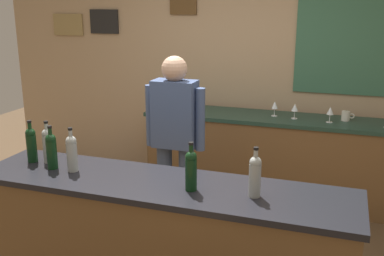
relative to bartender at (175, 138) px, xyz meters
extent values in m
cube|color=tan|center=(0.24, 1.52, 0.46)|extent=(6.00, 0.06, 2.80)
cube|color=#997F4C|center=(-1.96, 1.48, 0.83)|extent=(0.40, 0.02, 0.26)
cube|color=black|center=(-1.46, 1.48, 0.88)|extent=(0.37, 0.02, 0.28)
cube|color=brown|center=(-0.46, 1.48, 1.10)|extent=(0.31, 0.02, 0.27)
cube|color=#38664C|center=(1.42, 1.48, 0.91)|extent=(1.26, 0.02, 1.47)
cube|color=brown|center=(0.24, -0.91, -0.50)|extent=(2.45, 0.57, 0.88)
cube|color=black|center=(0.24, -0.91, -0.04)|extent=(2.50, 0.60, 0.04)
cube|color=brown|center=(0.64, 1.14, -0.51)|extent=(2.62, 0.53, 0.86)
cube|color=#1E382D|center=(0.64, 1.14, -0.06)|extent=(2.67, 0.56, 0.04)
cylinder|color=#384766|center=(0.10, 0.00, -0.51)|extent=(0.13, 0.13, 0.86)
cylinder|color=#384766|center=(-0.10, 0.00, -0.51)|extent=(0.13, 0.13, 0.86)
cube|color=#3F517A|center=(0.00, 0.00, 0.20)|extent=(0.36, 0.20, 0.56)
sphere|color=tan|center=(0.00, 0.00, 0.58)|extent=(0.21, 0.21, 0.21)
cylinder|color=#3F517A|center=(0.22, 0.00, 0.17)|extent=(0.08, 0.08, 0.52)
cylinder|color=#3F517A|center=(-0.22, 0.00, 0.17)|extent=(0.08, 0.08, 0.52)
cylinder|color=black|center=(-0.78, -0.84, 0.08)|extent=(0.07, 0.07, 0.20)
sphere|color=black|center=(-0.78, -0.84, 0.20)|extent=(0.07, 0.07, 0.07)
cylinder|color=black|center=(-0.78, -0.84, 0.23)|extent=(0.03, 0.03, 0.09)
cylinder|color=black|center=(-0.78, -0.84, 0.28)|extent=(0.03, 0.03, 0.02)
cylinder|color=#999E99|center=(-0.66, -0.81, 0.08)|extent=(0.07, 0.07, 0.20)
sphere|color=#999E99|center=(-0.66, -0.81, 0.20)|extent=(0.07, 0.07, 0.07)
cylinder|color=#999E99|center=(-0.66, -0.81, 0.23)|extent=(0.03, 0.03, 0.09)
cylinder|color=black|center=(-0.66, -0.81, 0.28)|extent=(0.03, 0.03, 0.02)
cylinder|color=black|center=(-0.56, -0.91, 0.08)|extent=(0.07, 0.07, 0.20)
sphere|color=black|center=(-0.56, -0.91, 0.20)|extent=(0.07, 0.07, 0.07)
cylinder|color=black|center=(-0.56, -0.91, 0.23)|extent=(0.03, 0.03, 0.09)
cylinder|color=black|center=(-0.56, -0.91, 0.28)|extent=(0.03, 0.03, 0.02)
cylinder|color=#999E99|center=(-0.40, -0.91, 0.08)|extent=(0.07, 0.07, 0.20)
sphere|color=#999E99|center=(-0.40, -0.91, 0.20)|extent=(0.07, 0.07, 0.07)
cylinder|color=#999E99|center=(-0.40, -0.91, 0.23)|extent=(0.03, 0.03, 0.09)
cylinder|color=black|center=(-0.40, -0.91, 0.28)|extent=(0.03, 0.03, 0.02)
cylinder|color=black|center=(0.47, -0.96, 0.08)|extent=(0.07, 0.07, 0.20)
sphere|color=black|center=(0.47, -0.96, 0.20)|extent=(0.07, 0.07, 0.07)
cylinder|color=black|center=(0.47, -0.96, 0.23)|extent=(0.03, 0.03, 0.09)
cylinder|color=black|center=(0.47, -0.96, 0.28)|extent=(0.03, 0.03, 0.02)
cylinder|color=#999E99|center=(0.86, -0.93, 0.08)|extent=(0.07, 0.07, 0.20)
sphere|color=#999E99|center=(0.86, -0.93, 0.20)|extent=(0.07, 0.07, 0.07)
cylinder|color=#999E99|center=(0.86, -0.93, 0.23)|extent=(0.03, 0.03, 0.09)
cylinder|color=black|center=(0.86, -0.93, 0.28)|extent=(0.03, 0.03, 0.02)
cylinder|color=silver|center=(0.65, 1.16, -0.03)|extent=(0.06, 0.06, 0.00)
cylinder|color=silver|center=(0.65, 1.16, 0.01)|extent=(0.01, 0.01, 0.07)
cone|color=silver|center=(0.65, 1.16, 0.08)|extent=(0.07, 0.07, 0.08)
cylinder|color=silver|center=(0.86, 1.12, -0.03)|extent=(0.06, 0.06, 0.00)
cylinder|color=silver|center=(0.86, 1.12, 0.01)|extent=(0.01, 0.01, 0.07)
cone|color=silver|center=(0.86, 1.12, 0.08)|extent=(0.07, 0.07, 0.08)
cylinder|color=silver|center=(1.20, 1.08, -0.03)|extent=(0.06, 0.06, 0.00)
cylinder|color=silver|center=(1.20, 1.08, 0.01)|extent=(0.01, 0.01, 0.07)
cone|color=silver|center=(1.20, 1.08, 0.08)|extent=(0.07, 0.07, 0.08)
cylinder|color=silver|center=(1.34, 1.20, 0.01)|extent=(0.08, 0.08, 0.09)
torus|color=silver|center=(1.40, 1.20, 0.02)|extent=(0.06, 0.01, 0.06)
camera|label=1|loc=(1.30, -3.37, 1.09)|focal=42.12mm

